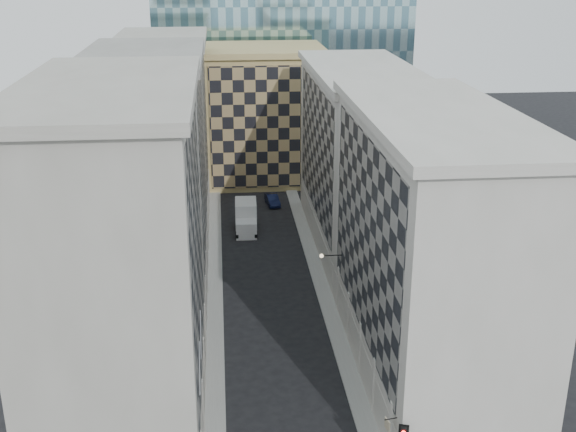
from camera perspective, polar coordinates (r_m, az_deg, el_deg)
sidewalk_west at (r=70.34m, az=-5.79°, el=-6.10°), size 1.50×100.00×0.15m
sidewalk_east at (r=70.97m, az=2.76°, el=-5.76°), size 1.50×100.00×0.15m
bldg_left_a at (r=48.62m, az=-12.93°, el=-3.70°), size 10.80×22.80×23.70m
bldg_left_b at (r=69.35m, az=-10.77°, el=3.25°), size 10.80×22.80×22.70m
bldg_left_c at (r=90.69m, az=-9.61°, el=6.97°), size 10.80×22.80×21.70m
bldg_right_a at (r=54.55m, az=11.03°, el=-2.59°), size 10.80×26.80×20.70m
bldg_right_b at (r=79.53m, az=5.70°, el=4.58°), size 10.80×28.80×19.70m
tan_block at (r=103.52m, az=-1.92°, el=8.08°), size 16.80×14.80×18.80m
flagpoles_left at (r=45.46m, az=-6.96°, el=-10.49°), size 0.10×6.33×2.33m
bracket_lamp at (r=62.90m, az=2.83°, el=-3.16°), size 1.98×0.36×0.36m
box_truck at (r=85.31m, az=-3.33°, el=-0.19°), size 2.66×6.19×3.36m
dark_car at (r=94.01m, az=-1.24°, el=1.28°), size 1.94×4.26×1.36m
shop_sign at (r=46.40m, az=7.88°, el=-15.99°), size 0.84×0.73×0.82m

